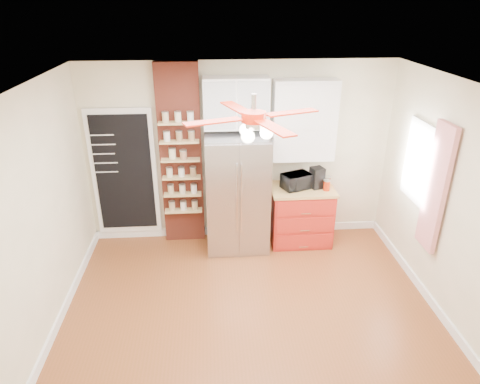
{
  "coord_description": "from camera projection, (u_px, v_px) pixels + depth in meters",
  "views": [
    {
      "loc": [
        -0.43,
        -4.0,
        3.48
      ],
      "look_at": [
        -0.06,
        0.9,
        1.23
      ],
      "focal_mm": 32.0,
      "sensor_mm": 36.0,
      "label": 1
    }
  ],
  "objects": [
    {
      "name": "floor",
      "position": [
        251.0,
        316.0,
        5.11
      ],
      "size": [
        4.5,
        4.5,
        0.0
      ],
      "primitive_type": "plane",
      "color": "brown",
      "rests_on": "ground"
    },
    {
      "name": "ceiling",
      "position": [
        254.0,
        88.0,
        3.98
      ],
      "size": [
        4.5,
        4.5,
        0.0
      ],
      "primitive_type": "plane",
      "color": "white",
      "rests_on": "wall_back"
    },
    {
      "name": "wall_back",
      "position": [
        239.0,
        154.0,
        6.35
      ],
      "size": [
        4.5,
        0.02,
        2.7
      ],
      "primitive_type": "cube",
      "color": "beige",
      "rests_on": "floor"
    },
    {
      "name": "wall_front",
      "position": [
        284.0,
        363.0,
        2.73
      ],
      "size": [
        4.5,
        0.02,
        2.7
      ],
      "primitive_type": "cube",
      "color": "beige",
      "rests_on": "floor"
    },
    {
      "name": "wall_left",
      "position": [
        35.0,
        224.0,
        4.39
      ],
      "size": [
        0.02,
        4.0,
        2.7
      ],
      "primitive_type": "cube",
      "color": "beige",
      "rests_on": "floor"
    },
    {
      "name": "wall_right",
      "position": [
        456.0,
        209.0,
        4.7
      ],
      "size": [
        0.02,
        4.0,
        2.7
      ],
      "primitive_type": "cube",
      "color": "beige",
      "rests_on": "floor"
    },
    {
      "name": "chalkboard",
      "position": [
        124.0,
        173.0,
        6.31
      ],
      "size": [
        0.95,
        0.05,
        1.95
      ],
      "color": "white",
      "rests_on": "wall_back"
    },
    {
      "name": "brick_pillar",
      "position": [
        181.0,
        157.0,
        6.22
      ],
      "size": [
        0.6,
        0.16,
        2.7
      ],
      "primitive_type": "cube",
      "color": "brown",
      "rests_on": "floor"
    },
    {
      "name": "fridge",
      "position": [
        237.0,
        193.0,
        6.21
      ],
      "size": [
        0.9,
        0.7,
        1.75
      ],
      "primitive_type": "cube",
      "color": "#A2A1A6",
      "rests_on": "floor"
    },
    {
      "name": "upper_glass_cabinet",
      "position": [
        236.0,
        103.0,
        5.86
      ],
      "size": [
        0.9,
        0.35,
        0.7
      ],
      "primitive_type": "cube",
      "color": "white",
      "rests_on": "wall_back"
    },
    {
      "name": "red_cabinet",
      "position": [
        301.0,
        215.0,
        6.5
      ],
      "size": [
        0.94,
        0.64,
        0.9
      ],
      "color": "#B02319",
      "rests_on": "floor"
    },
    {
      "name": "upper_shelf_unit",
      "position": [
        304.0,
        121.0,
        6.06
      ],
      "size": [
        0.9,
        0.3,
        1.15
      ],
      "primitive_type": "cube",
      "color": "white",
      "rests_on": "wall_back"
    },
    {
      "name": "window",
      "position": [
        420.0,
        163.0,
        5.43
      ],
      "size": [
        0.04,
        0.75,
        1.05
      ],
      "primitive_type": "cube",
      "color": "white",
      "rests_on": "wall_right"
    },
    {
      "name": "curtain",
      "position": [
        436.0,
        188.0,
        4.97
      ],
      "size": [
        0.06,
        0.4,
        1.55
      ],
      "primitive_type": "cube",
      "color": "red",
      "rests_on": "wall_right"
    },
    {
      "name": "ceiling_fan",
      "position": [
        254.0,
        117.0,
        4.09
      ],
      "size": [
        1.4,
        1.4,
        0.44
      ],
      "color": "silver",
      "rests_on": "ceiling"
    },
    {
      "name": "toaster_oven",
      "position": [
        296.0,
        181.0,
        6.26
      ],
      "size": [
        0.48,
        0.41,
        0.23
      ],
      "primitive_type": "imported",
      "rotation": [
        0.0,
        0.0,
        0.4
      ],
      "color": "black",
      "rests_on": "red_cabinet"
    },
    {
      "name": "coffee_maker",
      "position": [
        317.0,
        178.0,
        6.27
      ],
      "size": [
        0.22,
        0.22,
        0.31
      ],
      "primitive_type": "cube",
      "rotation": [
        0.0,
        0.0,
        0.31
      ],
      "color": "black",
      "rests_on": "red_cabinet"
    },
    {
      "name": "canister_left",
      "position": [
        327.0,
        186.0,
        6.21
      ],
      "size": [
        0.11,
        0.11,
        0.15
      ],
      "primitive_type": "cylinder",
      "rotation": [
        0.0,
        0.0,
        0.15
      ],
      "color": "#B12709",
      "rests_on": "red_cabinet"
    },
    {
      "name": "canister_right",
      "position": [
        327.0,
        182.0,
        6.35
      ],
      "size": [
        0.13,
        0.13,
        0.14
      ],
      "primitive_type": "cylinder",
      "rotation": [
        0.0,
        0.0,
        -0.24
      ],
      "color": "#AC2809",
      "rests_on": "red_cabinet"
    },
    {
      "name": "pantry_jar_oats",
      "position": [
        172.0,
        154.0,
        6.07
      ],
      "size": [
        0.12,
        0.12,
        0.14
      ],
      "primitive_type": "cylinder",
      "rotation": [
        0.0,
        0.0,
        -0.18
      ],
      "color": "beige",
      "rests_on": "brick_pillar"
    },
    {
      "name": "pantry_jar_beans",
      "position": [
        183.0,
        155.0,
        6.05
      ],
      "size": [
        0.12,
        0.12,
        0.12
      ],
      "primitive_type": "cylinder",
      "rotation": [
        0.0,
        0.0,
        -0.19
      ],
      "color": "#9A6D4E",
      "rests_on": "brick_pillar"
    }
  ]
}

